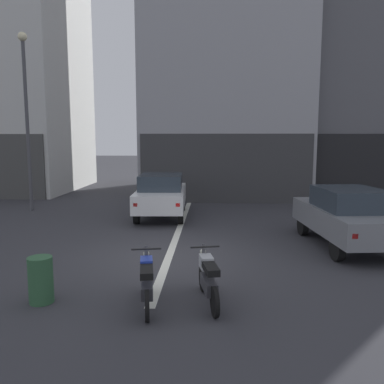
# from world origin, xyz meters

# --- Properties ---
(ground_plane) EXTENTS (120.00, 120.00, 0.00)m
(ground_plane) POSITION_xyz_m (0.00, 0.00, 0.00)
(ground_plane) COLOR #333338
(lane_centre_line) EXTENTS (0.20, 18.00, 0.01)m
(lane_centre_line) POSITION_xyz_m (0.00, 6.00, 0.00)
(lane_centre_line) COLOR silver
(lane_centre_line) RESTS_ON ground
(building_mid_block) EXTENTS (8.23, 9.04, 17.12)m
(building_mid_block) POSITION_xyz_m (1.70, 13.08, 8.55)
(building_mid_block) COLOR #9E9EA3
(building_mid_block) RESTS_ON ground
(building_far_right) EXTENTS (10.78, 7.79, 16.07)m
(building_far_right) POSITION_xyz_m (9.56, 13.08, 8.02)
(building_far_right) COLOR #56565B
(building_far_right) RESTS_ON ground
(car_white_crossing_near) EXTENTS (1.96, 4.18, 1.64)m
(car_white_crossing_near) POSITION_xyz_m (-0.85, 5.18, 0.89)
(car_white_crossing_near) COLOR black
(car_white_crossing_near) RESTS_ON ground
(car_grey_parked_kerbside) EXTENTS (2.15, 4.25, 1.64)m
(car_grey_parked_kerbside) POSITION_xyz_m (4.80, 1.29, 0.89)
(car_grey_parked_kerbside) COLOR black
(car_grey_parked_kerbside) RESTS_ON ground
(street_lamp) EXTENTS (0.36, 0.36, 7.14)m
(street_lamp) POSITION_xyz_m (-6.43, 6.22, 4.32)
(street_lamp) COLOR #47474C
(street_lamp) RESTS_ON ground
(motorcycle_blue_row_leftmost) EXTENTS (0.55, 1.66, 0.98)m
(motorcycle_blue_row_leftmost) POSITION_xyz_m (-0.06, -2.89, 0.46)
(motorcycle_blue_row_leftmost) COLOR black
(motorcycle_blue_row_leftmost) RESTS_ON ground
(motorcycle_silver_row_left_mid) EXTENTS (0.55, 1.65, 0.98)m
(motorcycle_silver_row_left_mid) POSITION_xyz_m (1.03, -2.68, 0.46)
(motorcycle_silver_row_left_mid) COLOR black
(motorcycle_silver_row_left_mid) RESTS_ON ground
(trash_bin) EXTENTS (0.44, 0.44, 0.85)m
(trash_bin) POSITION_xyz_m (-2.01, -2.83, 0.42)
(trash_bin) COLOR #2D5938
(trash_bin) RESTS_ON ground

